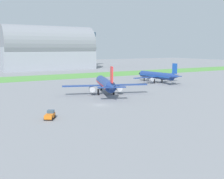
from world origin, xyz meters
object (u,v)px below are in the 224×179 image
pushback_tug_near_gate (50,115)px  control_tower (92,46)px  airplane_parked_jet_far (157,75)px  airplane_midfield_jet (105,84)px

pushback_tug_near_gate → control_tower: (96.60, 180.00, 17.93)m
airplane_parked_jet_far → airplane_midfield_jet: 41.45m
airplane_parked_jet_far → control_tower: (31.40, 138.34, 15.31)m
airplane_parked_jet_far → airplane_midfield_jet: size_ratio=0.94×
airplane_parked_jet_far → airplane_midfield_jet: (-37.51, -17.63, 0.37)m
control_tower → pushback_tug_near_gate: bearing=-118.2°
airplane_parked_jet_far → control_tower: 142.68m
airplane_midfield_jet → control_tower: bearing=-4.9°
airplane_midfield_jet → control_tower: control_tower is taller
airplane_parked_jet_far → airplane_midfield_jet: bearing=109.8°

